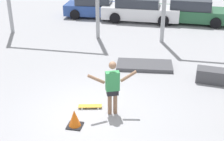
% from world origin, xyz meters
% --- Properties ---
extents(ground_plane, '(36.00, 36.00, 0.00)m').
position_xyz_m(ground_plane, '(0.00, 0.00, 0.00)').
color(ground_plane, '#9E9EA3').
extents(skateboarder, '(1.42, 0.65, 1.74)m').
position_xyz_m(skateboarder, '(0.50, 0.12, 0.97)').
color(skateboarder, '#8C664C').
rests_on(skateboarder, ground_plane).
extents(skateboard, '(0.78, 0.37, 0.08)m').
position_xyz_m(skateboard, '(-0.26, 0.28, 0.06)').
color(skateboard, gold).
rests_on(skateboard, ground_plane).
extents(manual_pad, '(2.36, 1.34, 0.15)m').
position_xyz_m(manual_pad, '(1.12, 3.80, 0.08)').
color(manual_pad, '#47474C').
rests_on(manual_pad, ground_plane).
extents(parked_car_blue, '(4.02, 2.05, 1.36)m').
position_xyz_m(parked_car_blue, '(-2.73, 11.09, 0.65)').
color(parked_car_blue, '#284793').
rests_on(parked_car_blue, ground_plane).
extents(parked_car_white, '(4.61, 1.88, 1.42)m').
position_xyz_m(parked_car_white, '(0.11, 10.65, 0.69)').
color(parked_car_white, white).
rests_on(parked_car_white, ground_plane).
extents(parked_car_green, '(4.28, 2.16, 1.44)m').
position_xyz_m(parked_car_green, '(3.19, 10.90, 0.68)').
color(parked_car_green, '#28603D').
rests_on(parked_car_green, ground_plane).
extents(traffic_cone, '(0.44, 0.44, 0.54)m').
position_xyz_m(traffic_cone, '(-0.44, -0.77, 0.26)').
color(traffic_cone, black).
rests_on(traffic_cone, ground_plane).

